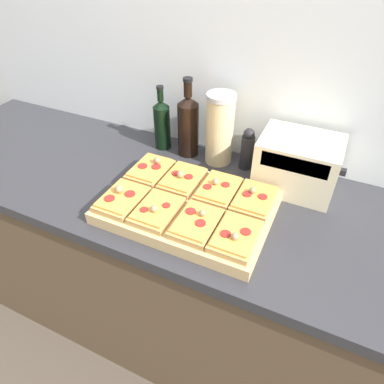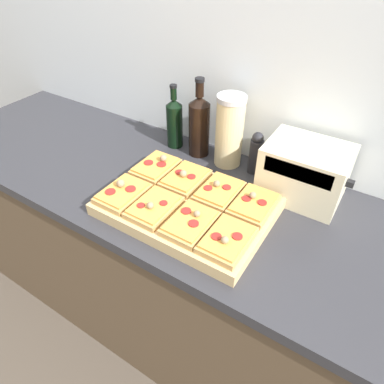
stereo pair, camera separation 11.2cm
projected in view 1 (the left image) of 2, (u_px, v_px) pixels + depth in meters
The scene contains 16 objects.
wall_back at pixel (260, 66), 1.21m from camera, with size 6.00×0.06×2.50m.
kitchen_counter at pixel (213, 281), 1.46m from camera, with size 2.63×0.67×0.90m.
cutting_board at pixel (188, 207), 1.12m from camera, with size 0.54×0.38×0.04m, color tan.
pizza_slice_back_left at pixel (150, 169), 1.23m from camera, with size 0.12×0.17×0.05m.
pizza_slice_back_midleft at pixel (182, 179), 1.18m from camera, with size 0.12×0.17×0.05m.
pizza_slice_back_midright at pixel (217, 188), 1.14m from camera, with size 0.12×0.17×0.05m.
pizza_slice_back_right at pixel (254, 199), 1.10m from camera, with size 0.12×0.17×0.05m.
pizza_slice_front_left at pixel (122, 198), 1.10m from camera, with size 0.12×0.17×0.06m.
pizza_slice_front_midleft at pixel (157, 210), 1.06m from camera, with size 0.12×0.17×0.05m.
pizza_slice_front_midright at pixel (195, 222), 1.02m from camera, with size 0.12×0.17×0.05m.
pizza_slice_front_right at pixel (236, 236), 0.97m from camera, with size 0.12×0.17×0.05m.
olive_oil_bottle at pixel (162, 123), 1.39m from camera, with size 0.07×0.07×0.27m.
wine_bottle at pixel (188, 125), 1.34m from camera, with size 0.08×0.08×0.32m.
grain_jar_tall at pixel (220, 129), 1.29m from camera, with size 0.11×0.11×0.28m.
pepper_mill at pixel (247, 149), 1.29m from camera, with size 0.05×0.05×0.17m.
toaster_oven at pixel (297, 164), 1.19m from camera, with size 0.29×0.21×0.19m.
Camera 1 is at (0.30, -0.53, 1.66)m, focal length 32.00 mm.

